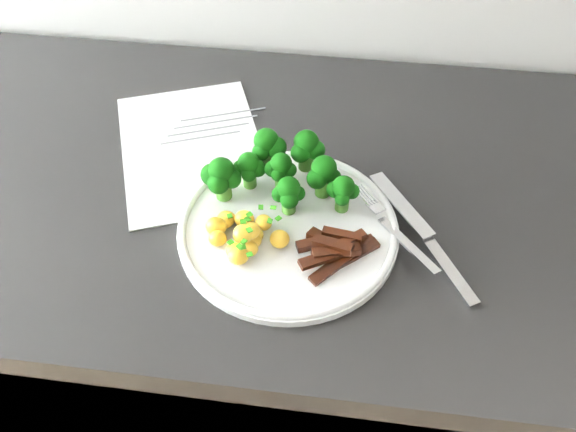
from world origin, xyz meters
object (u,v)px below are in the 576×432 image
object	(u,v)px
broccoli	(280,169)
knife	(434,250)
plate	(288,228)
counter	(243,345)
recipe_paper	(192,147)
potatoes	(243,234)
beef_strips	(337,248)
fork	(397,231)

from	to	relation	value
broccoli	knife	distance (m)	0.22
plate	knife	world-z (taller)	knife
plate	counter	bearing A→B (deg)	140.31
counter	recipe_paper	size ratio (longest dim) A/B	7.39
recipe_paper	potatoes	distance (m)	0.20
counter	broccoli	world-z (taller)	broccoli
plate	broccoli	world-z (taller)	broccoli
plate	knife	bearing A→B (deg)	-4.31
counter	broccoli	bearing A→B (deg)	-14.64
beef_strips	knife	world-z (taller)	beef_strips
potatoes	beef_strips	size ratio (longest dim) A/B	1.03
beef_strips	knife	size ratio (longest dim) A/B	0.51
knife	broccoli	bearing A→B (deg)	159.24
recipe_paper	broccoli	xyz separation A→B (m)	(0.14, -0.08, 0.05)
broccoli	knife	xyz separation A→B (m)	(0.20, -0.08, -0.04)
broccoli	potatoes	bearing A→B (deg)	-109.55
potatoes	knife	distance (m)	0.23
counter	plate	distance (m)	0.49
counter	beef_strips	world-z (taller)	beef_strips
recipe_paper	knife	size ratio (longest dim) A/B	1.64
recipe_paper	fork	xyz separation A→B (m)	(0.30, -0.14, 0.02)
counter	fork	world-z (taller)	fork
knife	potatoes	bearing A→B (deg)	-175.98
broccoli	fork	size ratio (longest dim) A/B	1.48
broccoli	knife	bearing A→B (deg)	-20.76
counter	recipe_paper	distance (m)	0.47
broccoli	beef_strips	world-z (taller)	broccoli
fork	knife	distance (m)	0.05
knife	plate	bearing A→B (deg)	175.69
broccoli	fork	world-z (taller)	broccoli
recipe_paper	fork	size ratio (longest dim) A/B	2.43
broccoli	potatoes	size ratio (longest dim) A/B	1.92
plate	fork	distance (m)	0.14
recipe_paper	plate	xyz separation A→B (m)	(0.16, -0.14, 0.01)
beef_strips	potatoes	bearing A→B (deg)	177.58
broccoli	beef_strips	bearing A→B (deg)	-49.70
fork	knife	bearing A→B (deg)	-18.89
potatoes	knife	bearing A→B (deg)	4.02
counter	fork	size ratio (longest dim) A/B	17.96
potatoes	beef_strips	distance (m)	0.12
potatoes	beef_strips	world-z (taller)	potatoes
fork	broccoli	bearing A→B (deg)	158.68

